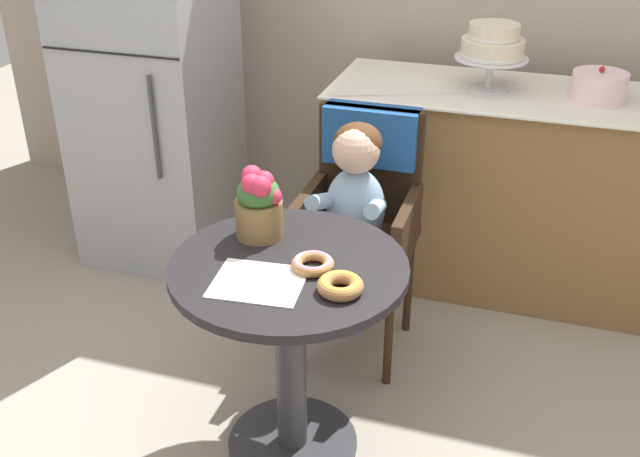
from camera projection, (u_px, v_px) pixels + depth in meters
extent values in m
plane|color=gray|center=(293.00, 444.00, 2.54)|extent=(8.00, 8.00, 0.00)
cylinder|color=black|center=(289.00, 268.00, 2.21)|extent=(0.72, 0.72, 0.03)
cylinder|color=#333338|center=(291.00, 364.00, 2.38)|extent=(0.10, 0.10, 0.69)
cylinder|color=#333338|center=(293.00, 442.00, 2.54)|extent=(0.44, 0.44, 0.02)
cube|color=#332114|center=(356.00, 245.00, 2.80)|extent=(0.42, 0.42, 0.04)
cube|color=#332114|center=(370.00, 165.00, 2.84)|extent=(0.40, 0.04, 0.46)
cube|color=#332114|center=(308.00, 212.00, 2.80)|extent=(0.04, 0.38, 0.18)
cube|color=#332114|center=(407.00, 226.00, 2.70)|extent=(0.04, 0.38, 0.18)
cube|color=#1E4C8C|center=(371.00, 135.00, 2.79)|extent=(0.36, 0.11, 0.22)
cylinder|color=#332114|center=(296.00, 317.00, 2.82)|extent=(0.03, 0.03, 0.45)
cylinder|color=#332114|center=(389.00, 334.00, 2.72)|extent=(0.03, 0.03, 0.45)
cylinder|color=#332114|center=(324.00, 270.00, 3.12)|extent=(0.03, 0.03, 0.45)
cylinder|color=#332114|center=(409.00, 284.00, 3.02)|extent=(0.03, 0.03, 0.45)
ellipsoid|color=#8CADCC|center=(355.00, 207.00, 2.71)|extent=(0.22, 0.16, 0.30)
sphere|color=#E0B293|center=(356.00, 150.00, 2.59)|extent=(0.17, 0.17, 0.17)
ellipsoid|color=#4C2D19|center=(358.00, 142.00, 2.60)|extent=(0.17, 0.17, 0.14)
cylinder|color=#8CADCC|center=(323.00, 201.00, 2.63)|extent=(0.08, 0.23, 0.13)
sphere|color=#E0B293|center=(319.00, 228.00, 2.60)|extent=(0.06, 0.06, 0.06)
cylinder|color=#8CADCC|center=(375.00, 208.00, 2.58)|extent=(0.08, 0.23, 0.13)
sphere|color=#E0B293|center=(367.00, 236.00, 2.55)|extent=(0.06, 0.06, 0.06)
cylinder|color=#3F4760|center=(334.00, 241.00, 2.71)|extent=(0.09, 0.22, 0.09)
cylinder|color=#3F4760|center=(325.00, 296.00, 2.69)|extent=(0.08, 0.08, 0.26)
cylinder|color=#3F4760|center=(364.00, 245.00, 2.68)|extent=(0.09, 0.22, 0.09)
cylinder|color=#3F4760|center=(355.00, 301.00, 2.66)|extent=(0.08, 0.08, 0.26)
cube|color=white|center=(258.00, 282.00, 2.11)|extent=(0.28, 0.24, 0.00)
torus|color=#AD7542|center=(340.00, 286.00, 2.06)|extent=(0.13, 0.13, 0.04)
torus|color=gold|center=(340.00, 283.00, 2.05)|extent=(0.12, 0.12, 0.02)
torus|color=#AD7542|center=(313.00, 264.00, 2.17)|extent=(0.13, 0.13, 0.03)
torus|color=pink|center=(313.00, 261.00, 2.16)|extent=(0.11, 0.11, 0.02)
cylinder|color=brown|center=(259.00, 218.00, 2.33)|extent=(0.15, 0.15, 0.12)
ellipsoid|color=#38662D|center=(258.00, 193.00, 2.29)|extent=(0.14, 0.14, 0.10)
sphere|color=#D82D4C|center=(274.00, 196.00, 2.27)|extent=(0.05, 0.05, 0.05)
sphere|color=#D82D4C|center=(264.00, 181.00, 2.28)|extent=(0.06, 0.06, 0.06)
sphere|color=#D82D4C|center=(259.00, 181.00, 2.30)|extent=(0.05, 0.05, 0.05)
sphere|color=#D82D4C|center=(252.00, 176.00, 2.27)|extent=(0.06, 0.06, 0.06)
sphere|color=#D82D4C|center=(249.00, 193.00, 2.28)|extent=(0.07, 0.07, 0.07)
sphere|color=#D82D4C|center=(252.00, 184.00, 2.24)|extent=(0.06, 0.06, 0.06)
sphere|color=#D82D4C|center=(261.00, 187.00, 2.23)|extent=(0.07, 0.07, 0.07)
cube|color=olive|center=(507.00, 191.00, 3.27)|extent=(1.50, 0.56, 0.90)
cube|color=white|center=(520.00, 94.00, 3.06)|extent=(1.56, 0.62, 0.01)
cylinder|color=silver|center=(488.00, 89.00, 3.09)|extent=(0.16, 0.16, 0.01)
cylinder|color=silver|center=(490.00, 73.00, 3.06)|extent=(0.03, 0.03, 0.12)
cylinder|color=silver|center=(491.00, 58.00, 3.03)|extent=(0.30, 0.30, 0.01)
cylinder|color=beige|center=(492.00, 48.00, 3.01)|extent=(0.26, 0.25, 0.08)
cylinder|color=white|center=(492.00, 54.00, 3.03)|extent=(0.26, 0.26, 0.01)
cylinder|color=beige|center=(494.00, 31.00, 2.98)|extent=(0.20, 0.20, 0.06)
cylinder|color=white|center=(494.00, 36.00, 2.99)|extent=(0.21, 0.21, 0.01)
cylinder|color=silver|center=(599.00, 87.00, 2.94)|extent=(0.22, 0.22, 0.12)
sphere|color=red|center=(602.00, 69.00, 2.91)|extent=(0.02, 0.02, 0.02)
cube|color=#9EA0A5|center=(152.00, 83.00, 3.34)|extent=(0.64, 0.60, 1.70)
cube|color=black|center=(109.00, 53.00, 2.99)|extent=(0.63, 0.01, 0.01)
cylinder|color=#3F3F44|center=(154.00, 129.00, 3.07)|extent=(0.02, 0.02, 0.45)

